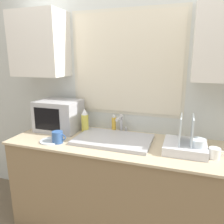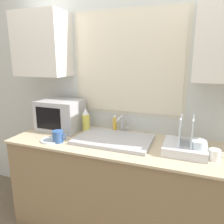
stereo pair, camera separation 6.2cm
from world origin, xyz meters
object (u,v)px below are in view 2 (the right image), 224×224
Objects in this scene: microwave at (60,115)px; soap_bottle at (115,124)px; spray_bottle at (86,120)px; mug_near_sink at (58,137)px; faucet at (122,123)px; dish_rack at (186,145)px.

soap_bottle is (0.56, 0.12, -0.08)m from microwave.
mug_near_sink is at bearing -106.48° from spray_bottle.
spray_bottle is (0.28, 0.03, -0.04)m from microwave.
soap_bottle is at bearing 11.95° from microwave.
faucet is 0.43× the size of microwave.
dish_rack is at bearing 9.14° from mug_near_sink.
dish_rack is 1.09m from mug_near_sink.
microwave is 1.27m from dish_rack.
faucet is at bearing 11.94° from spray_bottle.
faucet is 0.36m from spray_bottle.
microwave is 1.74× the size of spray_bottle.
spray_bottle is (-0.97, 0.17, 0.06)m from dish_rack.
microwave reaches higher than mug_near_sink.
microwave is 1.29× the size of dish_rack.
microwave reaches higher than dish_rack.
faucet is 0.75× the size of spray_bottle.
microwave is at bearing 173.55° from dish_rack.
spray_bottle is at bearing 170.08° from dish_rack.
dish_rack is 1.35× the size of spray_bottle.
dish_rack is at bearing -6.45° from microwave.
microwave is at bearing 119.66° from mug_near_sink.
faucet reaches higher than mug_near_sink.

